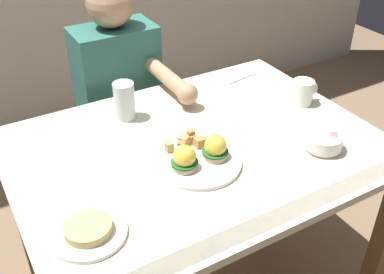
{
  "coord_description": "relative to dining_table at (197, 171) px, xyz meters",
  "views": [
    {
      "loc": [
        -0.64,
        -1.07,
        1.61
      ],
      "look_at": [
        -0.02,
        0.0,
        0.78
      ],
      "focal_mm": 43.02,
      "sensor_mm": 36.0,
      "label": 1
    }
  ],
  "objects": [
    {
      "name": "eggs_benedict_plate",
      "position": [
        -0.05,
        -0.09,
        0.13
      ],
      "size": [
        0.27,
        0.27,
        0.09
      ],
      "color": "white",
      "rests_on": "dining_table"
    },
    {
      "name": "fruit_bowl",
      "position": [
        0.34,
        -0.22,
        0.14
      ],
      "size": [
        0.12,
        0.12,
        0.06
      ],
      "color": "white",
      "rests_on": "dining_table"
    },
    {
      "name": "water_glass_near",
      "position": [
        -0.13,
        0.28,
        0.17
      ],
      "size": [
        0.08,
        0.08,
        0.14
      ],
      "color": "silver",
      "rests_on": "dining_table"
    },
    {
      "name": "side_plate",
      "position": [
        -0.45,
        -0.21,
        0.12
      ],
      "size": [
        0.2,
        0.2,
        0.04
      ],
      "color": "white",
      "rests_on": "dining_table"
    },
    {
      "name": "dining_table",
      "position": [
        0.0,
        0.0,
        0.0
      ],
      "size": [
        1.2,
        0.9,
        0.74
      ],
      "color": "beige",
      "rests_on": "ground_plane"
    },
    {
      "name": "fork",
      "position": [
        0.43,
        0.33,
        0.11
      ],
      "size": [
        0.16,
        0.05,
        0.0
      ],
      "color": "silver",
      "rests_on": "dining_table"
    },
    {
      "name": "diner_person",
      "position": [
        -0.02,
        0.6,
        0.02
      ],
      "size": [
        0.34,
        0.54,
        1.14
      ],
      "color": "#33333D",
      "rests_on": "ground_plane"
    },
    {
      "name": "coffee_mug",
      "position": [
        0.49,
        0.04,
        0.16
      ],
      "size": [
        0.11,
        0.08,
        0.09
      ],
      "color": "white",
      "rests_on": "dining_table"
    }
  ]
}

